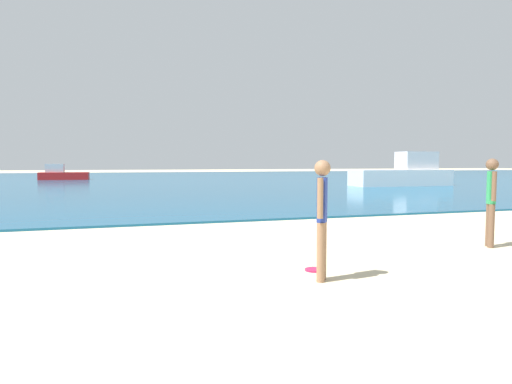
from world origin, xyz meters
name	(u,v)px	position (x,y,z in m)	size (l,w,h in m)	color
water	(148,179)	(0.00, 41.78, 0.03)	(160.00, 60.00, 0.06)	#14567F
person_standing	(322,213)	(-0.11, 6.04, 0.89)	(0.24, 0.31, 1.57)	#936B4C
frisbee	(314,270)	(0.04, 6.55, 0.01)	(0.27, 0.27, 0.03)	#E51E4C
person_distant	(491,197)	(3.83, 7.19, 0.92)	(0.22, 0.33, 1.61)	brown
boat_near	(404,174)	(14.97, 24.94, 0.82)	(6.50, 2.28, 2.19)	white
boat_far	(62,174)	(-7.19, 42.40, 0.53)	(4.07, 1.43, 1.37)	red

